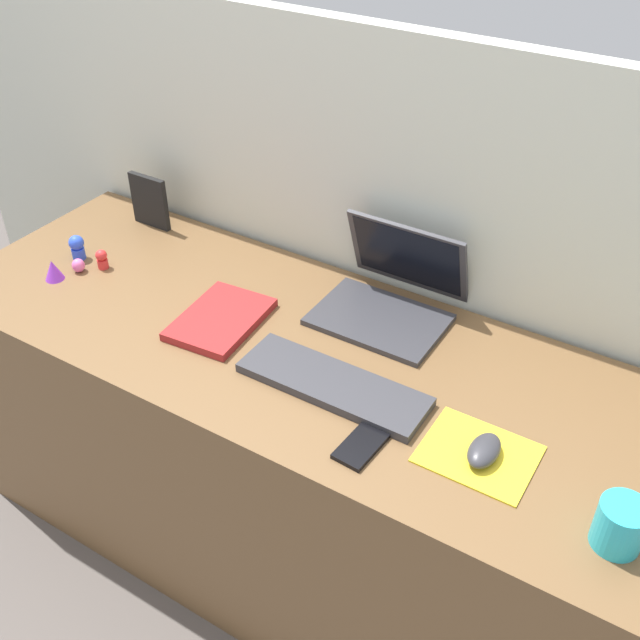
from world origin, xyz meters
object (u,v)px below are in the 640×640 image
at_px(mouse, 484,450).
at_px(toy_figurine_pink, 78,265).
at_px(picture_frame, 150,201).
at_px(laptop, 392,291).
at_px(toy_figurine_purple, 53,270).
at_px(keyboard, 333,384).
at_px(cell_phone, 363,444).
at_px(notebook_pad, 221,319).
at_px(toy_figurine_blue, 78,246).
at_px(coffee_mug, 620,525).
at_px(toy_figurine_red, 102,259).

bearing_deg(mouse, toy_figurine_pink, 176.89).
bearing_deg(mouse, picture_frame, 163.15).
relative_size(laptop, toy_figurine_purple, 5.64).
relative_size(laptop, keyboard, 0.73).
bearing_deg(cell_phone, toy_figurine_pink, 174.60).
distance_m(keyboard, toy_figurine_purple, 0.81).
distance_m(notebook_pad, toy_figurine_blue, 0.49).
bearing_deg(coffee_mug, mouse, 166.38).
bearing_deg(cell_phone, picture_frame, 158.81).
distance_m(picture_frame, toy_figurine_blue, 0.24).
bearing_deg(mouse, laptop, 137.75).
relative_size(picture_frame, toy_figurine_purple, 2.82).
bearing_deg(keyboard, toy_figurine_pink, 177.08).
xyz_separation_m(laptop, notebook_pad, (-0.31, -0.26, -0.04)).
xyz_separation_m(laptop, keyboard, (0.03, -0.31, -0.04)).
distance_m(cell_phone, toy_figurine_red, 0.90).
relative_size(notebook_pad, toy_figurine_red, 4.58).
height_order(keyboard, toy_figurine_purple, toy_figurine_purple).
xyz_separation_m(coffee_mug, toy_figurine_blue, (-1.43, 0.17, -0.01)).
bearing_deg(picture_frame, toy_figurine_blue, -100.93).
xyz_separation_m(notebook_pad, toy_figurine_pink, (-0.44, -0.02, 0.01)).
bearing_deg(toy_figurine_pink, picture_frame, 90.42).
distance_m(mouse, cell_phone, 0.23).
relative_size(keyboard, picture_frame, 2.73).
relative_size(notebook_pad, toy_figurine_blue, 3.56).
bearing_deg(keyboard, cell_phone, -39.78).
distance_m(cell_phone, picture_frame, 1.02).
xyz_separation_m(cell_phone, toy_figurine_purple, (-0.94, 0.09, 0.02)).
distance_m(laptop, notebook_pad, 0.41).
relative_size(mouse, toy_figurine_blue, 1.43).
xyz_separation_m(notebook_pad, coffee_mug, (0.94, -0.14, 0.04)).
bearing_deg(notebook_pad, picture_frame, 144.54).
height_order(notebook_pad, toy_figurine_red, toy_figurine_red).
bearing_deg(coffee_mug, notebook_pad, 171.50).
distance_m(keyboard, coffee_mug, 0.61).
distance_m(coffee_mug, toy_figurine_red, 1.35).
height_order(notebook_pad, coffee_mug, coffee_mug).
bearing_deg(notebook_pad, toy_figurine_pink, 177.29).
bearing_deg(mouse, toy_figurine_blue, 174.68).
distance_m(coffee_mug, toy_figurine_purple, 1.41).
height_order(coffee_mug, toy_figurine_red, coffee_mug).
relative_size(laptop, mouse, 3.12).
height_order(keyboard, coffee_mug, coffee_mug).
xyz_separation_m(coffee_mug, toy_figurine_purple, (-1.41, 0.07, -0.02)).
bearing_deg(toy_figurine_blue, laptop, 15.74).
xyz_separation_m(mouse, toy_figurine_red, (-1.08, 0.11, 0.01)).
bearing_deg(laptop, keyboard, -84.84).
bearing_deg(coffee_mug, toy_figurine_pink, 174.89).
xyz_separation_m(coffee_mug, toy_figurine_pink, (-1.38, 0.12, -0.03)).
bearing_deg(toy_figurine_red, toy_figurine_purple, -123.06).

